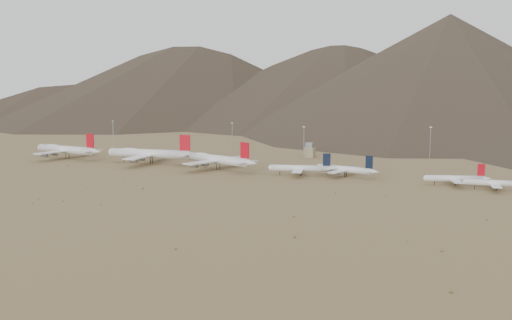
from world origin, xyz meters
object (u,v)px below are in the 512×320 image
at_px(widebody_east, 217,159).
at_px(control_tower, 310,151).
at_px(narrowbody_b, 346,169).
at_px(widebody_centre, 150,153).
at_px(widebody_west, 66,150).
at_px(narrowbody_a, 302,168).

relative_size(widebody_east, control_tower, 5.58).
bearing_deg(narrowbody_b, widebody_centre, -166.37).
distance_m(widebody_west, control_tower, 195.98).
distance_m(widebody_centre, control_tower, 129.10).
xyz_separation_m(widebody_centre, control_tower, (98.15, 83.83, -2.43)).
distance_m(narrowbody_b, control_tower, 101.00).
bearing_deg(widebody_centre, narrowbody_b, -6.73).
bearing_deg(narrowbody_b, control_tower, 135.78).
xyz_separation_m(widebody_east, narrowbody_a, (63.07, -3.19, -2.33)).
bearing_deg(widebody_west, widebody_east, 5.28).
xyz_separation_m(widebody_centre, narrowbody_a, (122.63, -9.50, -2.91)).
height_order(widebody_east, narrowbody_a, widebody_east).
distance_m(widebody_west, narrowbody_a, 201.56).
height_order(narrowbody_b, control_tower, narrowbody_b).
bearing_deg(widebody_centre, control_tower, 34.76).
bearing_deg(narrowbody_b, widebody_west, -165.89).
xyz_separation_m(widebody_west, widebody_centre, (78.71, 0.58, 0.44)).
bearing_deg(widebody_centre, widebody_east, -11.78).
xyz_separation_m(narrowbody_b, control_tower, (-52.27, 86.42, 0.51)).
xyz_separation_m(widebody_centre, narrowbody_b, (150.42, -2.60, -2.94)).
distance_m(widebody_west, widebody_east, 138.39).
height_order(widebody_centre, narrowbody_b, widebody_centre).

